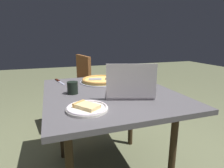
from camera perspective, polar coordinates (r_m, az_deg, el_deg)
name	(u,v)px	position (r m, az deg, el deg)	size (l,w,h in m)	color
dining_table	(109,100)	(1.41, -0.92, -5.07)	(1.10, 0.93, 0.71)	#4E4B4F
laptop	(130,90)	(1.24, 5.52, -1.75)	(0.30, 0.36, 0.23)	beige
pizza_plate	(87,108)	(1.04, -7.71, -7.26)	(0.23, 0.23, 0.04)	white
pizza_tray	(101,80)	(1.66, -3.40, 1.20)	(0.37, 0.37, 0.04)	#979BAA
table_knife	(59,81)	(1.75, -15.99, 0.84)	(0.23, 0.07, 0.01)	#B0B2CD
drink_cup	(73,88)	(1.34, -12.02, -1.11)	(0.08, 0.08, 0.09)	black
chair_near	(74,86)	(2.36, -11.50, -0.71)	(0.52, 0.52, 0.89)	brown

